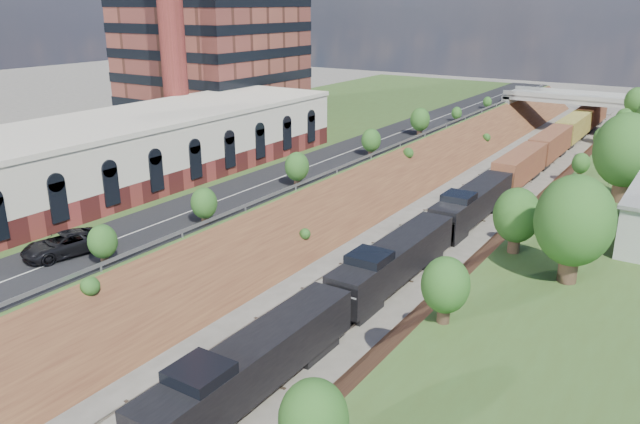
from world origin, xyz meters
TOP-DOWN VIEW (x-y plane):
  - platform_left at (-33.00, 60.00)m, footprint 44.00×180.00m
  - embankment_left at (-11.00, 60.00)m, footprint 10.00×180.00m
  - embankment_right at (11.00, 60.00)m, footprint 10.00×180.00m
  - rail_left_track at (-2.60, 60.00)m, footprint 1.58×180.00m
  - rail_right_track at (2.60, 60.00)m, footprint 1.58×180.00m
  - road at (-15.50, 60.00)m, footprint 8.00×180.00m
  - guardrail at (-11.40, 59.80)m, footprint 0.10×171.00m
  - commercial_building at (-28.00, 38.00)m, footprint 14.30×62.30m
  - overpass at (0.00, 122.00)m, footprint 24.50×8.30m
  - tree_right_large at (17.00, 40.00)m, footprint 5.25×5.25m
  - tree_left_crest at (-11.80, 20.00)m, footprint 2.45×2.45m
  - freight_train at (2.60, 77.77)m, footprint 3.05×122.83m
  - suv at (-16.05, 24.05)m, footprint 4.26×6.78m

SIDE VIEW (x-z plane):
  - embankment_left at x=-11.00m, z-range -5.00..5.00m
  - embankment_right at x=11.00m, z-range -5.00..5.00m
  - rail_left_track at x=-2.60m, z-range 0.00..0.18m
  - rail_right_track at x=2.60m, z-range 0.00..0.18m
  - platform_left at x=-33.00m, z-range 0.00..5.00m
  - freight_train at x=2.60m, z-range 0.30..4.85m
  - overpass at x=0.00m, z-range 1.22..8.62m
  - road at x=-15.50m, z-range 5.00..5.10m
  - guardrail at x=-11.40m, z-range 5.20..5.90m
  - suv at x=-16.05m, z-range 5.10..6.85m
  - tree_left_crest at x=-11.80m, z-range 5.26..8.82m
  - commercial_building at x=-28.00m, z-range 5.01..12.01m
  - tree_right_large at x=17.00m, z-range 5.58..13.19m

